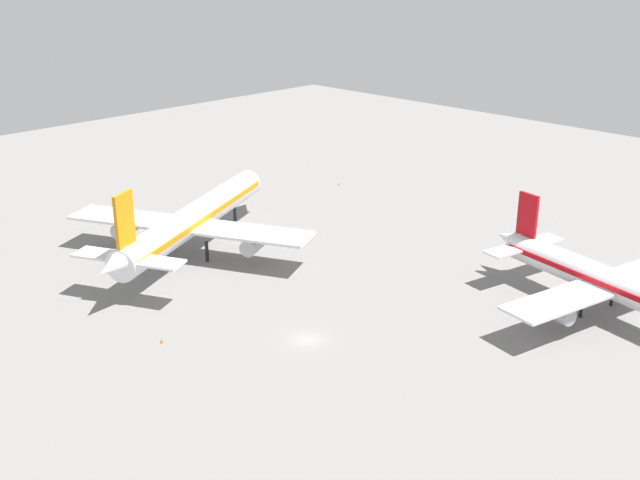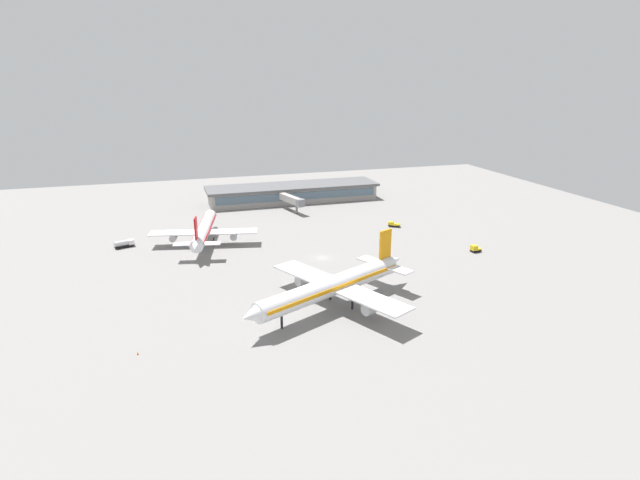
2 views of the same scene
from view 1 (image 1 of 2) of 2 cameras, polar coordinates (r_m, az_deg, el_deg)
ground at (r=99.71m, az=-0.98°, el=-7.49°), size 288.00×288.00×0.00m
airplane_at_gate at (r=110.66m, az=21.29°, el=-3.18°), size 36.20×44.50×13.65m
airplane_taxiing at (r=127.46m, az=-9.54°, el=1.54°), size 49.32×40.98×16.08m
safety_cone_near_gate at (r=164.59m, az=1.42°, el=4.21°), size 0.44×0.44×0.60m
safety_cone_mid_apron at (r=100.92m, az=-11.79°, el=-7.41°), size 0.44×0.44×0.60m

